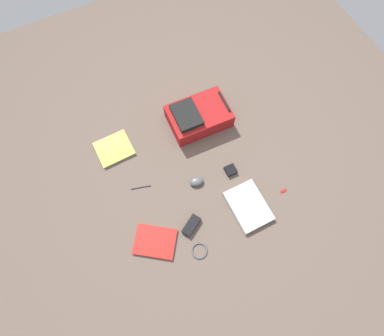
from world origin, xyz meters
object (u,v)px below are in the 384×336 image
at_px(book_blue, 114,149).
at_px(pen_black, 141,187).
at_px(power_brick, 191,225).
at_px(earbud_pouch, 231,170).
at_px(laptop, 248,206).
at_px(backpack, 198,116).
at_px(computer_mouse, 197,182).
at_px(book_manual, 155,241).
at_px(cable_coil, 199,251).
at_px(usb_stick, 283,191).

bearing_deg(book_blue, pen_black, 9.26).
height_order(power_brick, pen_black, power_brick).
bearing_deg(earbud_pouch, laptop, -3.78).
bearing_deg(power_brick, book_blue, -161.26).
xyz_separation_m(backpack, computer_mouse, (0.43, -0.23, -0.05)).
xyz_separation_m(book_manual, computer_mouse, (-0.24, 0.42, 0.01)).
distance_m(power_brick, pen_black, 0.44).
height_order(backpack, pen_black, backpack).
distance_m(laptop, pen_black, 0.74).
bearing_deg(laptop, backpack, -179.62).
bearing_deg(cable_coil, pen_black, -163.08).
bearing_deg(book_blue, backpack, 84.81).
distance_m(book_blue, earbud_pouch, 0.85).
height_order(laptop, power_brick, power_brick).
height_order(book_manual, pen_black, book_manual).
height_order(computer_mouse, cable_coil, computer_mouse).
relative_size(cable_coil, usb_stick, 2.16).
xyz_separation_m(cable_coil, power_brick, (-0.17, 0.03, 0.01)).
bearing_deg(book_manual, cable_coil, 52.05).
bearing_deg(usb_stick, pen_black, -117.86).
height_order(backpack, power_brick, backpack).
xyz_separation_m(laptop, cable_coil, (0.11, -0.43, -0.01)).
relative_size(book_manual, pen_black, 2.40).
relative_size(laptop, pen_black, 2.31).
distance_m(pen_black, usb_stick, 0.98).
bearing_deg(book_blue, earbud_pouch, 52.18).
xyz_separation_m(backpack, earbud_pouch, (0.46, 0.02, -0.06)).
xyz_separation_m(laptop, earbud_pouch, (-0.28, 0.02, -0.00)).
bearing_deg(book_blue, book_manual, -0.13).
xyz_separation_m(power_brick, pen_black, (-0.39, -0.20, -0.01)).
bearing_deg(power_brick, usb_stick, 84.30).
relative_size(backpack, power_brick, 3.22).
bearing_deg(earbud_pouch, computer_mouse, -96.62).
xyz_separation_m(laptop, usb_stick, (0.01, 0.27, -0.01)).
height_order(book_blue, power_brick, power_brick).
bearing_deg(usb_stick, power_brick, -95.70).
relative_size(backpack, book_blue, 1.79).
relative_size(book_blue, cable_coil, 2.42).
bearing_deg(cable_coil, computer_mouse, 155.44).
bearing_deg(usb_stick, computer_mouse, -122.36).
xyz_separation_m(backpack, cable_coil, (0.85, -0.42, -0.07)).
xyz_separation_m(laptop, book_blue, (-0.80, -0.65, -0.01)).
bearing_deg(book_manual, backpack, 136.06).
bearing_deg(power_brick, book_manual, -92.71).
xyz_separation_m(power_brick, earbud_pouch, (-0.22, 0.42, -0.00)).
relative_size(pen_black, earbud_pouch, 1.84).
bearing_deg(book_manual, earbud_pouch, 107.48).
bearing_deg(computer_mouse, power_brick, -25.15).
height_order(book_blue, earbud_pouch, earbud_pouch).
xyz_separation_m(laptop, pen_black, (-0.45, -0.60, -0.01)).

